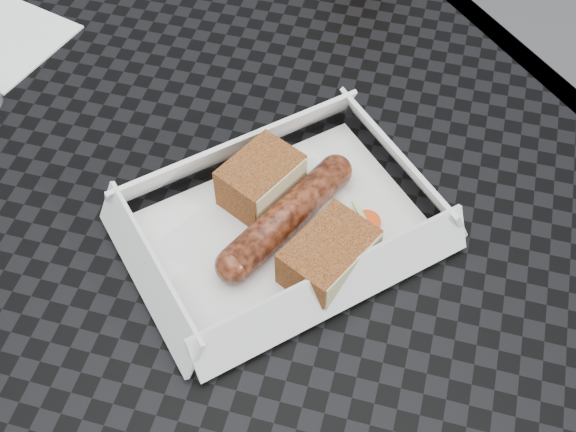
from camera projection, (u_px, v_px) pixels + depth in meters
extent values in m
cube|color=black|center=(159.00, 177.00, 0.65)|extent=(0.80, 0.80, 0.01)
cube|color=black|center=(493.00, 44.00, 0.77)|extent=(0.03, 0.80, 0.03)
cylinder|color=black|center=(296.00, 104.00, 1.24)|extent=(0.03, 0.03, 0.73)
cube|color=white|center=(282.00, 228.00, 0.60)|extent=(0.22, 0.15, 0.00)
cylinder|color=brown|center=(287.00, 216.00, 0.59)|extent=(0.13, 0.07, 0.03)
sphere|color=brown|center=(335.00, 171.00, 0.62)|extent=(0.03, 0.03, 0.03)
sphere|color=brown|center=(233.00, 266.00, 0.56)|extent=(0.03, 0.03, 0.03)
cube|color=brown|center=(261.00, 180.00, 0.61)|extent=(0.08, 0.07, 0.04)
cube|color=brown|center=(329.00, 256.00, 0.56)|extent=(0.08, 0.07, 0.04)
cylinder|color=#F3400A|center=(347.00, 228.00, 0.60)|extent=(0.02, 0.02, 0.00)
torus|color=white|center=(359.00, 229.00, 0.60)|extent=(0.02, 0.02, 0.00)
cube|color=#B2D17F|center=(356.00, 221.00, 0.60)|extent=(0.02, 0.02, 0.00)
cube|color=white|center=(2.00, 40.00, 0.75)|extent=(0.16, 0.16, 0.00)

